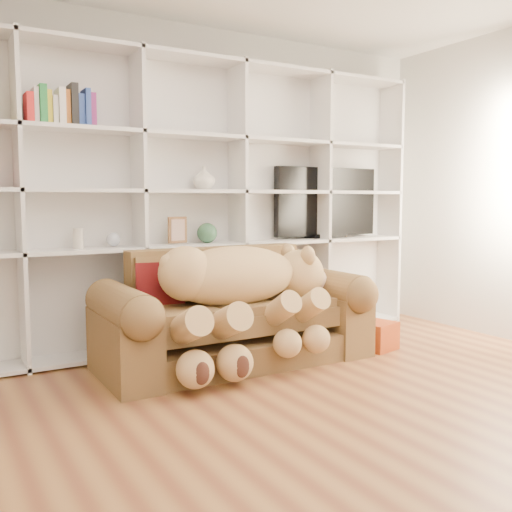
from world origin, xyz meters
TOP-DOWN VIEW (x-y plane):
  - floor at (0.00, 0.00)m, footprint 5.00×5.00m
  - wall_back at (0.00, 2.50)m, footprint 5.00×0.02m
  - bookshelf at (-0.24, 2.36)m, footprint 4.43×0.35m
  - sofa at (0.08, 1.71)m, footprint 2.03×0.88m
  - teddy_bear at (0.05, 1.54)m, footprint 1.49×0.82m
  - throw_pillow at (-0.45, 1.85)m, footprint 0.37×0.25m
  - gift_box at (1.27, 1.43)m, footprint 0.34×0.33m
  - tv at (1.44, 2.35)m, footprint 1.13×0.18m
  - picture_frame at (-0.12, 2.30)m, footprint 0.17×0.06m
  - green_vase at (0.15, 2.30)m, footprint 0.17×0.17m
  - figurine_tall at (-0.92, 2.30)m, footprint 0.10×0.10m
  - figurine_short at (-0.92, 2.30)m, footprint 0.09×0.09m
  - snow_globe at (-0.65, 2.30)m, footprint 0.11×0.11m
  - shelf_vase at (0.12, 2.30)m, footprint 0.19×0.19m

SIDE VIEW (x-z plane):
  - floor at x=0.00m, z-range 0.00..0.00m
  - gift_box at x=1.27m, z-range 0.00..0.23m
  - sofa at x=0.08m, z-range -0.10..0.75m
  - teddy_bear at x=0.05m, z-range 0.16..1.02m
  - throw_pillow at x=-0.45m, z-range 0.42..0.78m
  - snow_globe at x=-0.65m, z-range 0.87..0.98m
  - figurine_short at x=-0.92m, z-range 0.86..0.99m
  - figurine_tall at x=-0.92m, z-range 0.86..1.02m
  - green_vase at x=0.15m, z-range 0.86..1.04m
  - picture_frame at x=-0.12m, z-range 0.88..1.09m
  - tv at x=1.44m, z-range 0.86..1.53m
  - bookshelf at x=-0.24m, z-range 0.11..2.51m
  - wall_back at x=0.00m, z-range 0.00..2.70m
  - shelf_vase at x=0.12m, z-range 1.31..1.51m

